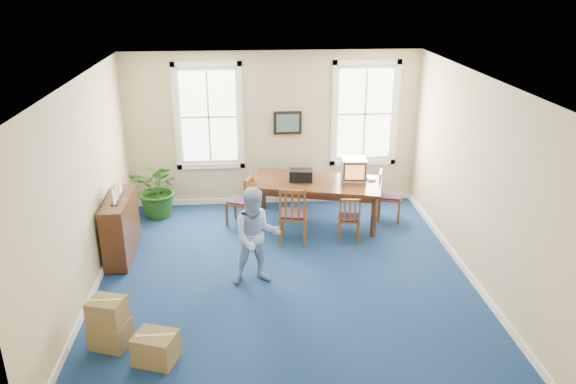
{
  "coord_description": "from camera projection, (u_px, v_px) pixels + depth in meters",
  "views": [
    {
      "loc": [
        -0.58,
        -7.96,
        4.61
      ],
      "look_at": [
        0.1,
        0.6,
        1.25
      ],
      "focal_mm": 35.0,
      "sensor_mm": 36.0,
      "label": 1
    }
  ],
  "objects": [
    {
      "name": "ceiling",
      "position": [
        284.0,
        80.0,
        7.95
      ],
      "size": [
        6.5,
        6.5,
        0.0
      ],
      "primitive_type": "plane",
      "rotation": [
        3.14,
        0.0,
        0.0
      ],
      "color": "white",
      "rests_on": "ground"
    },
    {
      "name": "crt_tv",
      "position": [
        354.0,
        169.0,
        10.87
      ],
      "size": [
        0.51,
        0.55,
        0.43
      ],
      "primitive_type": null,
      "rotation": [
        0.0,
        0.0,
        -0.09
      ],
      "color": "#B7B7BC",
      "rests_on": "conference_table"
    },
    {
      "name": "chair_near_left",
      "position": [
        293.0,
        214.0,
        10.12
      ],
      "size": [
        0.57,
        0.57,
        1.11
      ],
      "primitive_type": null,
      "rotation": [
        0.0,
        0.0,
        2.97
      ],
      "color": "brown",
      "rests_on": "ground"
    },
    {
      "name": "man",
      "position": [
        256.0,
        237.0,
        8.7
      ],
      "size": [
        0.84,
        0.68,
        1.59
      ],
      "primitive_type": "imported",
      "rotation": [
        0.0,
        0.0,
        0.11
      ],
      "color": "#86A6D9",
      "rests_on": "ground"
    },
    {
      "name": "conference_table",
      "position": [
        315.0,
        202.0,
        10.99
      ],
      "size": [
        2.71,
        1.74,
        0.85
      ],
      "primitive_type": null,
      "rotation": [
        0.0,
        0.0,
        -0.26
      ],
      "color": "#462413",
      "rests_on": "ground"
    },
    {
      "name": "wall_picture",
      "position": [
        288.0,
        123.0,
        11.47
      ],
      "size": [
        0.58,
        0.06,
        0.48
      ],
      "primitive_type": null,
      "color": "black",
      "rests_on": "ground"
    },
    {
      "name": "chair_end_right",
      "position": [
        390.0,
        196.0,
        11.08
      ],
      "size": [
        0.56,
        0.56,
        1.0
      ],
      "primitive_type": null,
      "rotation": [
        0.0,
        0.0,
        1.29
      ],
      "color": "brown",
      "rests_on": "ground"
    },
    {
      "name": "floor",
      "position": [
        285.0,
        277.0,
        9.11
      ],
      "size": [
        6.5,
        6.5,
        0.0
      ],
      "primitive_type": "plane",
      "color": "navy",
      "rests_on": "ground"
    },
    {
      "name": "baseboard_right",
      "position": [
        463.0,
        267.0,
        9.31
      ],
      "size": [
        0.04,
        6.5,
        0.12
      ],
      "primitive_type": "cube",
      "color": "white",
      "rests_on": "ground"
    },
    {
      "name": "wall_right",
      "position": [
        476.0,
        180.0,
        8.75
      ],
      "size": [
        0.0,
        6.5,
        6.5
      ],
      "primitive_type": "plane",
      "rotation": [
        1.57,
        0.0,
        -1.57
      ],
      "color": "tan",
      "rests_on": "ground"
    },
    {
      "name": "wall_front",
      "position": [
        309.0,
        301.0,
        5.51
      ],
      "size": [
        6.5,
        0.0,
        6.5
      ],
      "primitive_type": "plane",
      "rotation": [
        -1.57,
        0.0,
        0.0
      ],
      "color": "tan",
      "rests_on": "ground"
    },
    {
      "name": "baseboard_back",
      "position": [
        274.0,
        199.0,
        12.08
      ],
      "size": [
        6.0,
        0.04,
        0.12
      ],
      "primitive_type": "cube",
      "color": "white",
      "rests_on": "ground"
    },
    {
      "name": "equipment_bag",
      "position": [
        301.0,
        175.0,
        10.83
      ],
      "size": [
        0.47,
        0.34,
        0.22
      ],
      "primitive_type": "cube",
      "rotation": [
        0.0,
        0.0,
        -0.11
      ],
      "color": "black",
      "rests_on": "conference_table"
    },
    {
      "name": "wall_left",
      "position": [
        83.0,
        191.0,
        8.31
      ],
      "size": [
        0.0,
        6.5,
        6.5
      ],
      "primitive_type": "plane",
      "rotation": [
        1.57,
        0.0,
        1.57
      ],
      "color": "tan",
      "rests_on": "ground"
    },
    {
      "name": "credenza",
      "position": [
        121.0,
        228.0,
        9.61
      ],
      "size": [
        0.39,
        1.36,
        1.07
      ],
      "primitive_type": "cube",
      "rotation": [
        0.0,
        0.0,
        -0.0
      ],
      "color": "#462413",
      "rests_on": "ground"
    },
    {
      "name": "window_left",
      "position": [
        209.0,
        117.0,
        11.32
      ],
      "size": [
        1.4,
        0.12,
        2.2
      ],
      "primitive_type": null,
      "color": "white",
      "rests_on": "ground"
    },
    {
      "name": "window_right",
      "position": [
        365.0,
        114.0,
        11.56
      ],
      "size": [
        1.4,
        0.12,
        2.2
      ],
      "primitive_type": null,
      "color": "white",
      "rests_on": "ground"
    },
    {
      "name": "potted_plant",
      "position": [
        159.0,
        189.0,
        11.2
      ],
      "size": [
        1.3,
        1.21,
        1.18
      ],
      "primitive_type": "imported",
      "rotation": [
        0.0,
        0.0,
        -0.32
      ],
      "color": "#1A4513",
      "rests_on": "ground"
    },
    {
      "name": "brochure_rack",
      "position": [
        118.0,
        191.0,
        9.37
      ],
      "size": [
        0.34,
        0.63,
        0.28
      ],
      "primitive_type": null,
      "rotation": [
        0.0,
        0.0,
        0.38
      ],
      "color": "#99999E",
      "rests_on": "credenza"
    },
    {
      "name": "chair_end_left",
      "position": [
        240.0,
        201.0,
        10.86
      ],
      "size": [
        0.59,
        0.59,
        1.0
      ],
      "primitive_type": null,
      "rotation": [
        0.0,
        0.0,
        -2.0
      ],
      "color": "brown",
      "rests_on": "ground"
    },
    {
      "name": "game_console",
      "position": [
        371.0,
        179.0,
        10.91
      ],
      "size": [
        0.17,
        0.2,
        0.04
      ],
      "primitive_type": "cube",
      "rotation": [
        0.0,
        0.0,
        0.16
      ],
      "color": "white",
      "rests_on": "conference_table"
    },
    {
      "name": "chair_near_right",
      "position": [
        349.0,
        218.0,
        10.23
      ],
      "size": [
        0.45,
        0.45,
        0.89
      ],
      "primitive_type": null,
      "rotation": [
        0.0,
        0.0,
        2.99
      ],
      "color": "brown",
      "rests_on": "ground"
    },
    {
      "name": "baseboard_left",
      "position": [
        98.0,
        281.0,
        8.87
      ],
      "size": [
        0.04,
        6.5,
        0.12
      ],
      "primitive_type": "cube",
      "color": "white",
      "rests_on": "ground"
    },
    {
      "name": "wall_back",
      "position": [
        273.0,
        130.0,
        11.55
      ],
      "size": [
        6.5,
        0.0,
        6.5
      ],
      "primitive_type": "plane",
      "rotation": [
        1.57,
        0.0,
        0.0
      ],
      "color": "tan",
      "rests_on": "ground"
    },
    {
      "name": "cardboard_boxes",
      "position": [
        124.0,
        317.0,
        7.42
      ],
      "size": [
        1.63,
        1.63,
        0.73
      ],
      "primitive_type": null,
      "rotation": [
        0.0,
        0.0,
        -0.33
      ],
      "color": "olive",
      "rests_on": "ground"
    }
  ]
}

